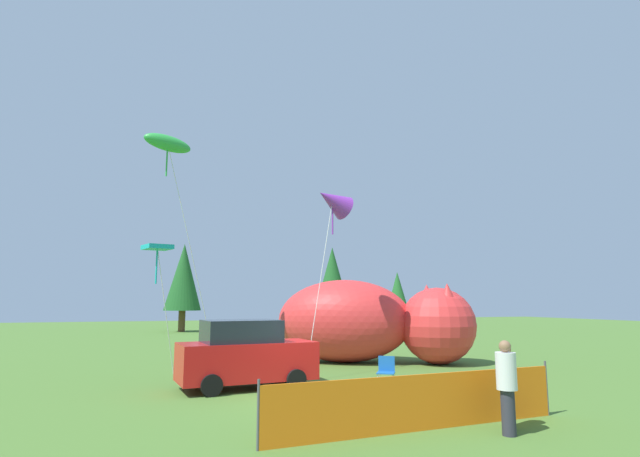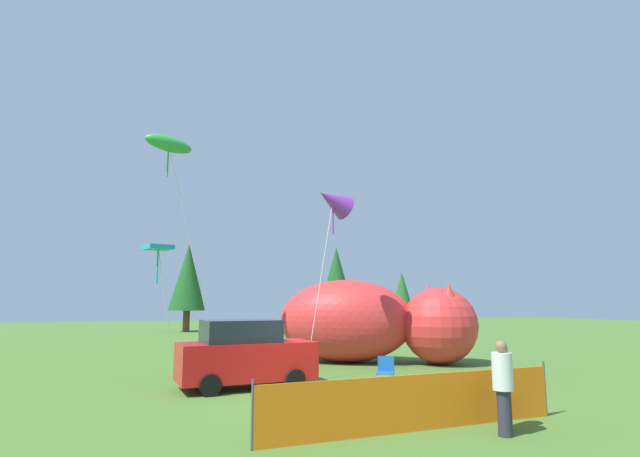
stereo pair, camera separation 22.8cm
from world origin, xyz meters
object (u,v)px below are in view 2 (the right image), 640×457
Objects in this scene: inflatable_cat at (371,324)px; kite_green_fish at (169,145)px; folding_chair at (386,370)px; kite_teal_diamond at (158,249)px; kite_purple_delta at (333,201)px; spectator_in_yellow_shirt at (504,383)px; spectator_in_green_shirt at (503,383)px; parked_car at (245,355)px.

kite_green_fish is (-8.71, -0.60, 6.97)m from inflatable_cat.
kite_teal_diamond is (-6.71, 4.52, 3.90)m from folding_chair.
inflatable_cat is 6.03m from kite_purple_delta.
spectator_in_yellow_shirt is 12.47m from kite_teal_diamond.
kite_purple_delta reaches higher than spectator_in_yellow_shirt.
inflatable_cat is at bearing -167.80° from folding_chair.
spectator_in_yellow_shirt is at bearing -71.41° from inflatable_cat.
kite_teal_diamond is 0.65× the size of kite_purple_delta.
folding_chair is 0.51× the size of spectator_in_green_shirt.
spectator_in_yellow_shirt is 10.28m from kite_purple_delta.
inflatable_cat is 0.94× the size of kite_green_fish.
spectator_in_yellow_shirt is at bearing 49.59° from spectator_in_green_shirt.
kite_teal_diamond reaches higher than spectator_in_yellow_shirt.
kite_teal_diamond is (-2.63, 3.18, 3.46)m from parked_car.
spectator_in_green_shirt reaches higher than folding_chair.
kite_teal_diamond is 6.65m from kite_purple_delta.
folding_chair is at bearing -82.44° from kite_purple_delta.
parked_car is 8.92m from kite_green_fish.
kite_green_fish reaches higher than inflatable_cat.
folding_chair is 0.55× the size of spectator_in_yellow_shirt.
parked_car is at bearing -114.79° from inflatable_cat.
kite_teal_diamond is at bearing 124.86° from spectator_in_yellow_shirt.
folding_chair is at bearing -23.63° from parked_car.
folding_chair is at bearing 87.97° from spectator_in_green_shirt.
spectator_in_yellow_shirt is 0.52m from spectator_in_green_shirt.
folding_chair is 6.78m from kite_purple_delta.
parked_car is at bearing -58.68° from kite_green_fish.
inflatable_cat is 1.84× the size of kite_teal_diamond.
folding_chair is 11.64m from kite_green_fish.
spectator_in_green_shirt is 14.79m from kite_green_fish.
spectator_in_green_shirt is (-0.33, -0.39, 0.06)m from spectator_in_yellow_shirt.
inflatable_cat is 4.95× the size of spectator_in_yellow_shirt.
kite_purple_delta is at bearing -107.19° from inflatable_cat.
kite_purple_delta is at bearing -17.83° from kite_green_fish.
spectator_in_green_shirt is (3.87, -7.03, -0.00)m from parked_car.
kite_purple_delta is (3.62, 2.04, 5.41)m from parked_car.
parked_car is 4.31m from folding_chair.
inflatable_cat is at bearing 79.50° from spectator_in_yellow_shirt.
inflatable_cat is 11.44m from spectator_in_yellow_shirt.
kite_green_fish is at bearing 116.00° from parked_car.
inflatable_cat reaches higher than parked_car.
folding_chair is (4.07, -1.35, -0.45)m from parked_car.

